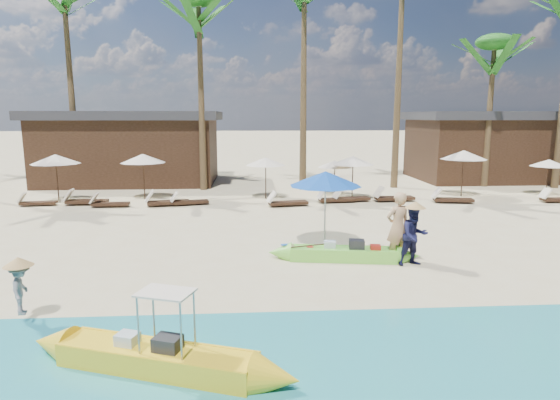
{
  "coord_description": "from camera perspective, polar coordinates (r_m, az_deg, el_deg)",
  "views": [
    {
      "loc": [
        -0.77,
        -11.65,
        4.03
      ],
      "look_at": [
        0.1,
        2.0,
        1.57
      ],
      "focal_mm": 30.0,
      "sensor_mm": 36.0,
      "label": 1
    }
  ],
  "objects": [
    {
      "name": "ground",
      "position": [
        12.35,
        0.11,
        -8.85
      ],
      "size": [
        240.0,
        240.0,
        0.0
      ],
      "primitive_type": "plane",
      "color": "beige",
      "rests_on": "ground"
    },
    {
      "name": "pavilion_west",
      "position": [
        30.09,
        -17.68,
        6.21
      ],
      "size": [
        10.8,
        6.6,
        4.3
      ],
      "color": "#3A2418",
      "rests_on": "ground"
    },
    {
      "name": "yellow_canoe",
      "position": [
        8.12,
        -14.8,
        -18.12
      ],
      "size": [
        5.06,
        2.04,
        1.36
      ],
      "rotation": [
        0.0,
        0.0,
        -0.33
      ],
      "color": "yellow",
      "rests_on": "ground"
    },
    {
      "name": "resort_parasol_3",
      "position": [
        24.18,
        -25.69,
        4.51
      ],
      "size": [
        2.21,
        2.21,
        2.28
      ],
      "color": "#3A2418",
      "rests_on": "ground"
    },
    {
      "name": "lounger_6_right",
      "position": [
        22.17,
        6.59,
        0.18
      ],
      "size": [
        1.79,
        0.69,
        0.6
      ],
      "rotation": [
        0.0,
        0.0,
        0.09
      ],
      "color": "#3A2418",
      "rests_on": "ground"
    },
    {
      "name": "green_canoe",
      "position": [
        13.42,
        7.7,
        -6.46
      ],
      "size": [
        4.74,
        1.06,
        0.6
      ],
      "rotation": [
        0.0,
        0.0,
        -0.15
      ],
      "color": "#77DD43",
      "rests_on": "ground"
    },
    {
      "name": "lounger_7_left",
      "position": [
        22.45,
        8.45,
        0.27
      ],
      "size": [
        1.85,
        0.84,
        0.61
      ],
      "rotation": [
        0.0,
        0.0,
        0.17
      ],
      "color": "#3A2418",
      "rests_on": "ground"
    },
    {
      "name": "lounger_6_left",
      "position": [
        21.15,
        0.66,
        -0.21
      ],
      "size": [
        1.92,
        0.88,
        0.63
      ],
      "rotation": [
        0.0,
        0.0,
        0.18
      ],
      "color": "#3A2418",
      "rests_on": "ground"
    },
    {
      "name": "vendor_green",
      "position": [
        13.23,
        16.03,
        -4.21
      ],
      "size": [
        0.92,
        0.79,
        1.66
      ],
      "primitive_type": "imported",
      "rotation": [
        0.0,
        0.0,
        0.22
      ],
      "color": "#15163A",
      "rests_on": "ground"
    },
    {
      "name": "lounger_3_left",
      "position": [
        23.99,
        -27.65,
        -0.21
      ],
      "size": [
        1.66,
        0.68,
        0.55
      ],
      "rotation": [
        0.0,
        0.0,
        0.11
      ],
      "color": "#3A2418",
      "rests_on": "ground"
    },
    {
      "name": "resort_parasol_7",
      "position": [
        22.88,
        8.89,
        4.8
      ],
      "size": [
        2.08,
        2.08,
        2.14
      ],
      "color": "#3A2418",
      "rests_on": "ground"
    },
    {
      "name": "pavilion_east",
      "position": [
        32.73,
        23.3,
        6.16
      ],
      "size": [
        8.8,
        6.6,
        4.3
      ],
      "color": "#3A2418",
      "rests_on": "ground"
    },
    {
      "name": "lounger_3_right",
      "position": [
        23.29,
        -22.8,
        -0.03
      ],
      "size": [
        1.94,
        0.67,
        0.65
      ],
      "rotation": [
        0.0,
        0.0,
        0.04
      ],
      "color": "#3A2418",
      "rests_on": "ground"
    },
    {
      "name": "palm_4",
      "position": [
        26.39,
        2.97,
        22.04
      ],
      "size": [
        2.08,
        2.08,
        11.7
      ],
      "color": "brown",
      "rests_on": "ground"
    },
    {
      "name": "tourist",
      "position": [
        13.45,
        14.16,
        -3.2
      ],
      "size": [
        0.82,
        0.66,
        1.97
      ],
      "primitive_type": "imported",
      "rotation": [
        0.0,
        0.0,
        3.43
      ],
      "color": "tan",
      "rests_on": "ground"
    },
    {
      "name": "lounger_7_right",
      "position": [
        22.97,
        13.47,
        0.37
      ],
      "size": [
        1.98,
        0.75,
        0.66
      ],
      "rotation": [
        0.0,
        0.0,
        0.08
      ],
      "color": "#3A2418",
      "rests_on": "ground"
    },
    {
      "name": "lounger_4_left",
      "position": [
        22.34,
        -20.25,
        -0.33
      ],
      "size": [
        1.7,
        0.55,
        0.57
      ],
      "rotation": [
        0.0,
        0.0,
        0.02
      ],
      "color": "#3A2418",
      "rests_on": "ground"
    },
    {
      "name": "resort_parasol_5",
      "position": [
        22.95,
        -1.76,
        4.73
      ],
      "size": [
        1.99,
        1.99,
        2.05
      ],
      "color": "#3A2418",
      "rests_on": "ground"
    },
    {
      "name": "resort_parasol_8",
      "position": [
        25.31,
        21.49,
        5.14
      ],
      "size": [
        2.27,
        2.27,
        2.34
      ],
      "color": "#3A2418",
      "rests_on": "ground"
    },
    {
      "name": "blue_umbrella",
      "position": [
        14.3,
        5.57,
        2.6
      ],
      "size": [
        2.21,
        2.21,
        2.38
      ],
      "color": "#99999E",
      "rests_on": "ground"
    },
    {
      "name": "lounger_8_left",
      "position": [
        23.38,
        20.05,
        0.17
      ],
      "size": [
        1.95,
        0.9,
        0.64
      ],
      "rotation": [
        0.0,
        0.0,
        -0.18
      ],
      "color": "#3A2418",
      "rests_on": "ground"
    },
    {
      "name": "resort_parasol_4",
      "position": [
        23.68,
        -16.37,
        4.89
      ],
      "size": [
        2.16,
        2.16,
        2.23
      ],
      "color": "#3A2418",
      "rests_on": "ground"
    },
    {
      "name": "lounger_5_left",
      "position": [
        21.82,
        -11.2,
        -0.12
      ],
      "size": [
        1.79,
        0.91,
        0.58
      ],
      "rotation": [
        0.0,
        0.0,
        0.23
      ],
      "color": "#3A2418",
      "rests_on": "ground"
    },
    {
      "name": "vendor_yellow",
      "position": [
        10.61,
        -29.04,
        -9.41
      ],
      "size": [
        0.54,
        0.75,
        1.04
      ],
      "primitive_type": "imported",
      "rotation": [
        0.0,
        0.0,
        1.82
      ],
      "color": "gray",
      "rests_on": "ground"
    },
    {
      "name": "wet_sand_strip",
      "position": [
        7.81,
        2.71,
        -20.85
      ],
      "size": [
        240.0,
        4.5,
        0.01
      ],
      "primitive_type": "cube",
      "color": "tan",
      "rests_on": "ground"
    },
    {
      "name": "palm_6",
      "position": [
        29.65,
        24.58,
        15.15
      ],
      "size": [
        2.08,
        2.08,
        8.51
      ],
      "color": "brown",
      "rests_on": "ground"
    },
    {
      "name": "lounger_4_right",
      "position": [
        21.85,
        -13.82,
        -0.14
      ],
      "size": [
        2.04,
        0.95,
        0.67
      ],
      "rotation": [
        0.0,
        0.0,
        0.18
      ],
      "color": "#3A2418",
      "rests_on": "ground"
    },
    {
      "name": "palm_3",
      "position": [
        26.44,
        -9.83,
        19.95
      ],
      "size": [
        2.08,
        2.08,
        10.52
      ],
      "color": "brown",
      "rests_on": "ground"
    },
    {
      "name": "lounger_9_left",
      "position": [
        25.69,
        30.69,
        0.18
      ],
      "size": [
        1.77,
        0.58,
        0.6
      ],
      "rotation": [
        0.0,
        0.0,
        -0.02
      ],
      "color": "#3A2418",
      "rests_on": "ground"
    },
    {
      "name": "palm_2",
      "position": [
        28.88,
        -24.69,
        19.58
      ],
      "size": [
        2.08,
        2.08,
        11.33
      ],
      "color": "brown",
      "rests_on": "ground"
    },
    {
      "name": "resort_parasol_9",
      "position": [
        27.57,
        29.94,
        3.93
      ],
      "size": [
        1.8,
        1.8,
        1.86
      ],
      "color": "#3A2418",
      "rests_on": "ground"
    },
    {
      "name": "resort_parasol_6",
      "position": [
        23.89,
        6.7,
        4.38
      ],
      "size": [
        1.76,
        1.76,
        1.82
      ],
      "color": "#3A2418",
      "rests_on": "ground"
    }
  ]
}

